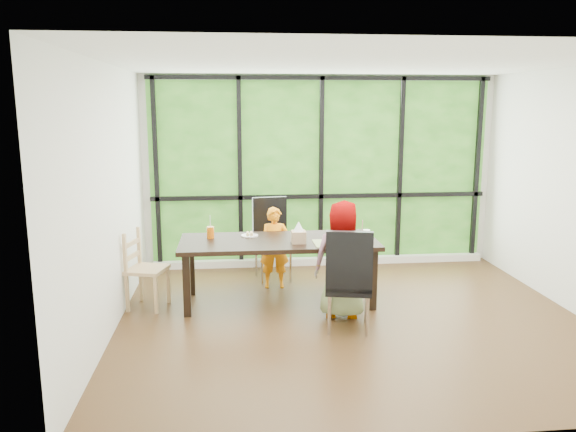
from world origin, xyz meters
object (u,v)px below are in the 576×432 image
Objects in this scene: dining_table at (279,271)px; child_toddler at (275,248)px; white_mug at (366,233)px; plate_far at (250,235)px; orange_cup at (210,232)px; green_cup at (362,238)px; chair_interior_leather at (349,279)px; plate_near at (334,242)px; tissue_box at (299,237)px; chair_window_leather at (273,240)px; chair_end_beech at (147,270)px; child_older at (344,259)px.

dining_table is 2.21× the size of child_toddler.
plate_far is at bearing 172.42° from white_mug.
green_cup reaches higher than orange_cup.
chair_interior_leather reaches higher than plate_near.
orange_cup and tissue_box have the same top height.
child_toddler is 1.01m from plate_near.
chair_end_beech is (-1.50, -0.92, -0.09)m from chair_window_leather.
child_older is at bearing -78.57° from plate_near.
tissue_box is (1.00, -0.33, 0.00)m from orange_cup.
dining_table is at bearing -35.31° from plate_far.
chair_window_leather is 1.56m from child_older.
green_cup is (1.24, -0.52, 0.06)m from plate_far.
chair_end_beech is 6.56× the size of green_cup.
dining_table is 0.55m from plate_far.
white_mug is at bearing 14.13° from tissue_box.
child_older is 1.26m from plate_far.
chair_end_beech is (-1.50, -0.04, 0.08)m from dining_table.
dining_table is 14.35× the size of tissue_box.
chair_end_beech is 1.76m from tissue_box.
tissue_box is at bearing 173.58° from plate_near.
child_older is 0.70m from white_mug.
chair_interior_leather reaches higher than child_toddler.
dining_table is at bearing 162.45° from green_cup.
tissue_box is at bearing -87.44° from chair_window_leather.
dining_table is 2.11× the size of chair_interior_leather.
white_mug is (0.13, 0.34, -0.03)m from green_cup.
chair_interior_leather is at bearing -54.00° from dining_table.
child_older is at bearing -82.06° from chair_interior_leather.
orange_cup is (-0.79, -0.39, 0.30)m from child_toddler.
chair_end_beech is 10.57× the size of white_mug.
child_toddler is 0.52m from plate_far.
chair_window_leather is 1.36m from white_mug.
dining_table is 9.70× the size of plate_near.
plate_near is (2.11, -0.17, 0.31)m from chair_end_beech.
green_cup reaches higher than plate_near.
child_toddler is (-0.00, -0.32, -0.03)m from chair_window_leather.
plate_far is 1.03m from plate_near.
child_toddler reaches higher than white_mug.
plate_near is (0.61, -0.77, 0.24)m from child_toddler.
plate_near is at bearing -18.74° from dining_table.
white_mug is at bearing 2.64° from dining_table.
green_cup is 0.87× the size of tissue_box.
white_mug is (1.05, -0.51, 0.28)m from child_toddler.
plate_near is at bearing 164.84° from green_cup.
chair_end_beech is at bearing -163.49° from orange_cup.
chair_window_leather is 1.51m from green_cup.
child_toddler is 7.57× the size of orange_cup.
orange_cup is 1.59× the size of white_mug.
white_mug is (1.84, -0.12, -0.03)m from orange_cup.
plate_far is at bearing 7.25° from orange_cup.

